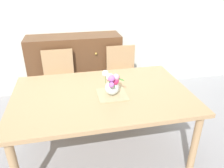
# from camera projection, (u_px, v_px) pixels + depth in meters

# --- Properties ---
(ground_plane) EXTENTS (12.00, 12.00, 0.00)m
(ground_plane) POSITION_uv_depth(u_px,v_px,m) (103.00, 148.00, 2.54)
(ground_plane) COLOR #939399
(back_wall) EXTENTS (7.00, 0.10, 2.80)m
(back_wall) POSITION_uv_depth(u_px,v_px,m) (83.00, 5.00, 3.32)
(back_wall) COLOR silver
(back_wall) RESTS_ON ground_plane
(dining_table) EXTENTS (1.79, 1.15, 0.73)m
(dining_table) POSITION_uv_depth(u_px,v_px,m) (102.00, 99.00, 2.25)
(dining_table) COLOR tan
(dining_table) RESTS_ON ground_plane
(chair_left) EXTENTS (0.42, 0.42, 0.90)m
(chair_left) POSITION_uv_depth(u_px,v_px,m) (59.00, 78.00, 3.03)
(chair_left) COLOR tan
(chair_left) RESTS_ON ground_plane
(chair_right) EXTENTS (0.42, 0.42, 0.90)m
(chair_right) POSITION_uv_depth(u_px,v_px,m) (122.00, 73.00, 3.20)
(chair_right) COLOR tan
(chair_right) RESTS_ON ground_plane
(dresser) EXTENTS (1.40, 0.47, 1.00)m
(dresser) POSITION_uv_depth(u_px,v_px,m) (76.00, 67.00, 3.44)
(dresser) COLOR brown
(dresser) RESTS_ON ground_plane
(placemat) EXTENTS (0.29, 0.29, 0.01)m
(placemat) POSITION_uv_depth(u_px,v_px,m) (112.00, 94.00, 2.18)
(placemat) COLOR tan
(placemat) RESTS_ON dining_table
(flower_vase) EXTENTS (0.21, 0.23, 0.25)m
(flower_vase) POSITION_uv_depth(u_px,v_px,m) (112.00, 83.00, 2.12)
(flower_vase) COLOR silver
(flower_vase) RESTS_ON placemat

